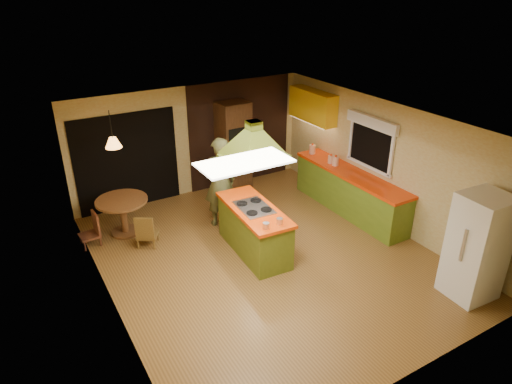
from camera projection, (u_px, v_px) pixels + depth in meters
ground at (266, 256)px, 8.33m from camera, size 6.50×6.50×0.00m
room_walls at (267, 195)px, 7.79m from camera, size 5.50×6.50×6.50m
ceiling_plane at (268, 124)px, 7.25m from camera, size 6.50×6.50×0.00m
brick_panel at (240, 132)px, 10.87m from camera, size 2.64×0.03×2.50m
nook_opening at (127, 162)px, 9.70m from camera, size 2.20×0.03×2.10m
right_counter at (350, 192)px, 9.72m from camera, size 0.62×3.05×0.92m
upper_cabinets at (313, 106)px, 10.37m from camera, size 0.34×1.40×0.70m
window_right at (372, 134)px, 9.11m from camera, size 0.12×1.35×1.06m
fluor_panel at (245, 162)px, 5.82m from camera, size 1.20×0.60×0.03m
kitchen_island at (254, 229)px, 8.30m from camera, size 0.83×1.85×0.92m
range_hood at (254, 136)px, 7.52m from camera, size 1.06×0.78×0.79m
man at (220, 182)px, 9.04m from camera, size 0.74×0.55×1.86m
refrigerator at (477, 247)px, 7.00m from camera, size 0.76×0.72×1.75m
wall_oven at (233, 146)px, 10.58m from camera, size 0.71×0.63×2.09m
dining_table at (123, 210)px, 8.86m from camera, size 0.99×0.99×0.74m
chair_left at (88, 230)px, 8.54m from camera, size 0.38×0.38×0.65m
chair_near at (147, 229)px, 8.55m from camera, size 0.51×0.51×0.67m
pendant_lamp at (113, 143)px, 8.26m from camera, size 0.33×0.33×0.19m
canister_large at (312, 149)px, 10.46m from camera, size 0.14×0.14×0.21m
canister_medium at (335, 161)px, 9.82m from camera, size 0.15×0.15×0.19m
canister_small at (331, 159)px, 9.95m from camera, size 0.16×0.16×0.17m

